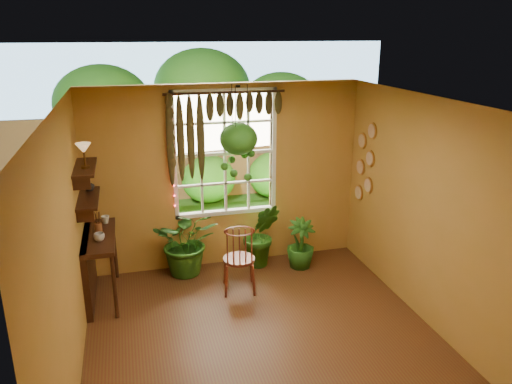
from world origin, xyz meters
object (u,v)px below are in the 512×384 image
potted_plant_left (187,241)px  potted_plant_mid (261,235)px  counter_ledge (92,261)px  windsor_chair (239,268)px  hanging_basket (239,142)px

potted_plant_left → potted_plant_mid: bearing=-1.2°
counter_ledge → windsor_chair: 1.92m
windsor_chair → potted_plant_left: size_ratio=1.15×
windsor_chair → hanging_basket: 1.73m
windsor_chair → hanging_basket: size_ratio=0.88×
hanging_basket → potted_plant_mid: bearing=-0.2°
counter_ledge → hanging_basket: 2.50m
counter_ledge → potted_plant_left: potted_plant_left is taller
counter_ledge → potted_plant_mid: size_ratio=1.21×
potted_plant_mid → counter_ledge: bearing=-170.5°
counter_ledge → potted_plant_left: size_ratio=1.19×
windsor_chair → potted_plant_mid: size_ratio=1.17×
potted_plant_mid → hanging_basket: size_ratio=0.75×
counter_ledge → hanging_basket: (2.05, 0.40, 1.36)m
potted_plant_left → counter_ledge: bearing=-161.8°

